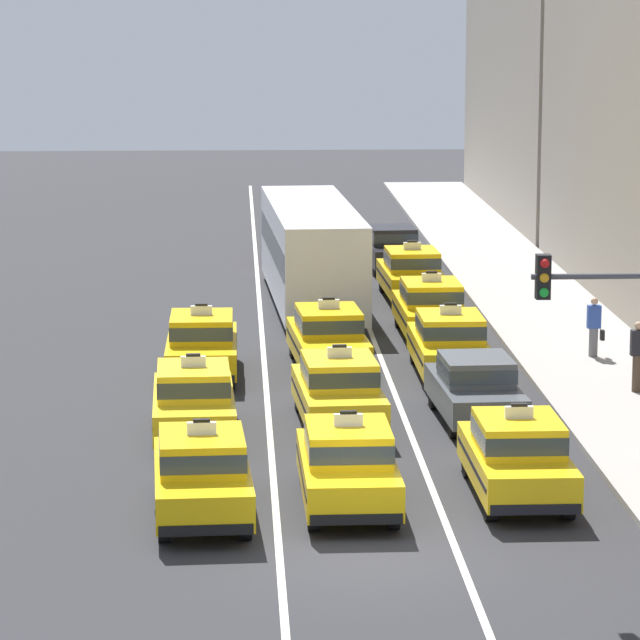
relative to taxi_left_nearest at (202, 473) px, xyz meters
name	(u,v)px	position (x,y,z in m)	size (l,w,h in m)	color
ground_plane	(369,555)	(3.02, -2.45, -0.88)	(160.00, 160.00, 0.00)	#2B2B2D
lane_stripe_left_center	(262,339)	(1.42, 17.55, -0.87)	(0.14, 80.00, 0.01)	silver
lane_stripe_center_right	(373,338)	(4.62, 17.55, -0.87)	(0.14, 80.00, 0.01)	silver
sidewalk_curb	(599,370)	(10.22, 12.55, -0.80)	(4.00, 90.00, 0.15)	#9E9993
taxi_left_nearest	(202,473)	(0.00, 0.00, 0.00)	(2.02, 4.64, 1.96)	black
taxi_left_second	(194,400)	(-0.29, 6.13, 0.00)	(1.95, 4.61, 1.96)	black
taxi_left_third	(202,344)	(-0.22, 12.52, 0.00)	(1.83, 4.57, 1.96)	black
taxi_center_nearest	(348,464)	(2.83, 0.53, 0.00)	(1.86, 4.58, 1.96)	black
taxi_center_second	(339,390)	(3.02, 7.00, 0.00)	(2.05, 4.65, 1.96)	black
taxi_center_third	(328,337)	(3.10, 13.29, 0.00)	(2.09, 4.66, 1.96)	black
bus_center_fourth	(312,249)	(3.07, 22.88, 0.94)	(3.01, 11.30, 3.22)	black
sedan_center_fifth	(297,240)	(2.90, 31.85, -0.03)	(1.77, 4.31, 1.58)	black
taxi_right_nearest	(517,455)	(6.22, 1.00, 0.00)	(1.84, 4.57, 1.96)	black
sedan_right_second	(476,387)	(6.23, 7.27, -0.03)	(1.95, 4.38, 1.58)	black
taxi_right_third	(450,343)	(6.22, 12.30, 0.00)	(1.82, 4.56, 1.96)	black
taxi_right_fourth	(431,308)	(6.29, 17.52, 0.00)	(1.87, 4.58, 1.96)	black
taxi_right_fifth	(411,273)	(6.34, 23.82, 0.00)	(1.94, 4.61, 1.96)	black
sedan_right_sixth	(392,247)	(6.24, 29.92, -0.03)	(2.00, 4.39, 1.58)	black
pedestrian_mid_block	(638,356)	(10.57, 9.64, 0.16)	(0.47, 0.24, 1.76)	#473828
pedestrian_by_storefront	(594,327)	(10.33, 13.92, 0.08)	(0.47, 0.24, 1.62)	slate
traffic_light_pole	(636,356)	(7.50, -3.52, 2.94)	(2.87, 0.33, 5.58)	#47474C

